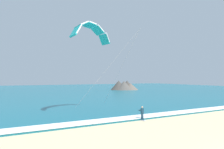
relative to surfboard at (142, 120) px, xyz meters
name	(u,v)px	position (x,y,z in m)	size (l,w,h in m)	color
sea	(56,90)	(-0.06, 60.05, 0.07)	(200.00, 120.00, 0.20)	#146075
surf_foam	(137,117)	(-0.06, 1.05, 0.19)	(200.00, 2.08, 0.04)	white
surfboard	(142,120)	(0.00, 0.00, 0.00)	(0.54, 1.43, 0.09)	white
kitesurfer	(142,112)	(0.00, 0.02, 0.91)	(0.55, 0.54, 1.69)	#143347
kite_primary	(91,30)	(-4.03, 7.14, 12.07)	(7.56, 9.10, 12.04)	teal
headland_right	(125,86)	(26.24, 49.55, 1.86)	(11.37, 9.35, 4.03)	#665B51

